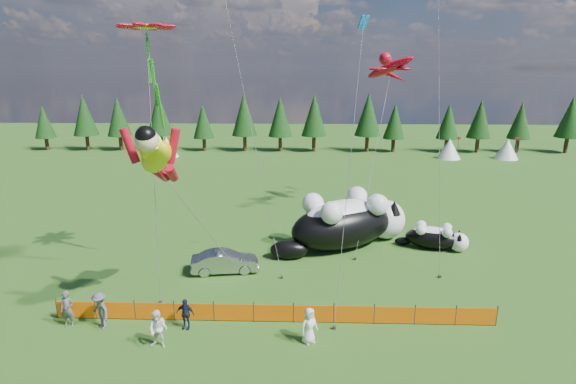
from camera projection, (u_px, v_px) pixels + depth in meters
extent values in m
plane|color=#113609|center=(277.00, 293.00, 25.41)|extent=(160.00, 160.00, 0.00)
cylinder|color=#262626|center=(57.00, 309.00, 22.71)|extent=(0.06, 0.06, 1.10)
cylinder|color=#262626|center=(96.00, 309.00, 22.65)|extent=(0.06, 0.06, 1.10)
cylinder|color=#262626|center=(135.00, 310.00, 22.59)|extent=(0.06, 0.06, 1.10)
cylinder|color=#262626|center=(174.00, 310.00, 22.53)|extent=(0.06, 0.06, 1.10)
cylinder|color=#262626|center=(214.00, 311.00, 22.47)|extent=(0.06, 0.06, 1.10)
cylinder|color=#262626|center=(254.00, 312.00, 22.41)|extent=(0.06, 0.06, 1.10)
cylinder|color=#262626|center=(294.00, 312.00, 22.34)|extent=(0.06, 0.06, 1.10)
cylinder|color=#262626|center=(334.00, 313.00, 22.28)|extent=(0.06, 0.06, 1.10)
cylinder|color=#262626|center=(374.00, 314.00, 22.22)|extent=(0.06, 0.06, 1.10)
cylinder|color=#262626|center=(415.00, 315.00, 22.16)|extent=(0.06, 0.06, 1.10)
cylinder|color=#262626|center=(456.00, 315.00, 22.10)|extent=(0.06, 0.06, 1.10)
cylinder|color=#262626|center=(497.00, 316.00, 22.04)|extent=(0.06, 0.06, 1.10)
cube|color=#D65904|center=(76.00, 310.00, 22.70)|extent=(2.00, 0.04, 0.90)
cube|color=#D65904|center=(115.00, 310.00, 22.63)|extent=(2.00, 0.04, 0.90)
cube|color=#D65904|center=(155.00, 311.00, 22.57)|extent=(2.00, 0.04, 0.90)
cube|color=#D65904|center=(194.00, 312.00, 22.51)|extent=(2.00, 0.04, 0.90)
cube|color=#D65904|center=(234.00, 312.00, 22.45)|extent=(2.00, 0.04, 0.90)
cube|color=#D65904|center=(274.00, 313.00, 22.39)|extent=(2.00, 0.04, 0.90)
cube|color=#D65904|center=(314.00, 314.00, 22.33)|extent=(2.00, 0.04, 0.90)
cube|color=#D65904|center=(354.00, 314.00, 22.27)|extent=(2.00, 0.04, 0.90)
cube|color=#D65904|center=(394.00, 315.00, 22.20)|extent=(2.00, 0.04, 0.90)
cube|color=#D65904|center=(435.00, 316.00, 22.14)|extent=(2.00, 0.04, 0.90)
cube|color=#D65904|center=(476.00, 316.00, 22.08)|extent=(2.00, 0.04, 0.90)
ellipsoid|color=black|center=(343.00, 225.00, 31.58)|extent=(8.95, 7.37, 3.26)
ellipsoid|color=white|center=(344.00, 214.00, 31.36)|extent=(6.68, 5.43, 1.99)
sphere|color=white|center=(385.00, 219.00, 33.36)|extent=(2.90, 2.90, 2.90)
sphere|color=#EB5B87|center=(398.00, 217.00, 33.92)|extent=(0.41, 0.41, 0.41)
ellipsoid|color=black|center=(289.00, 250.00, 29.86)|extent=(2.83, 2.37, 1.27)
cone|color=black|center=(394.00, 208.00, 32.31)|extent=(1.01, 1.01, 1.01)
cone|color=black|center=(379.00, 201.00, 33.79)|extent=(1.01, 1.01, 1.01)
sphere|color=white|center=(357.00, 196.00, 33.07)|extent=(1.52, 1.52, 1.52)
sphere|color=white|center=(377.00, 205.00, 31.08)|extent=(1.52, 1.52, 1.52)
sphere|color=white|center=(313.00, 204.00, 31.34)|extent=(1.52, 1.52, 1.52)
sphere|color=white|center=(332.00, 213.00, 29.34)|extent=(1.52, 1.52, 1.52)
ellipsoid|color=black|center=(432.00, 238.00, 31.57)|extent=(4.07, 2.71, 1.49)
ellipsoid|color=white|center=(433.00, 233.00, 31.47)|extent=(3.06, 1.98, 0.91)
sphere|color=white|center=(459.00, 242.00, 31.07)|extent=(1.33, 1.33, 1.33)
sphere|color=#EB5B87|center=(467.00, 243.00, 30.91)|extent=(0.19, 0.19, 0.19)
ellipsoid|color=black|center=(403.00, 241.00, 32.28)|extent=(1.28, 0.88, 0.58)
cone|color=black|center=(460.00, 237.00, 30.57)|extent=(0.46, 0.46, 0.46)
cone|color=black|center=(459.00, 233.00, 31.30)|extent=(0.46, 0.46, 0.46)
sphere|color=white|center=(447.00, 228.00, 31.60)|extent=(0.70, 0.70, 0.70)
sphere|color=white|center=(447.00, 233.00, 30.62)|extent=(0.70, 0.70, 0.70)
sphere|color=white|center=(421.00, 225.00, 32.12)|extent=(0.70, 0.70, 0.70)
sphere|color=white|center=(421.00, 230.00, 31.13)|extent=(0.70, 0.70, 0.70)
imported|color=#ACACB0|center=(225.00, 262.00, 27.89)|extent=(4.33, 2.08, 1.37)
imported|color=#515155|center=(67.00, 309.00, 21.95)|extent=(0.69, 0.46, 1.86)
imported|color=white|center=(158.00, 329.00, 20.25)|extent=(0.96, 0.65, 1.85)
imported|color=#151D39|center=(185.00, 314.00, 21.77)|extent=(1.00, 0.64, 1.59)
imported|color=#515155|center=(100.00, 311.00, 21.77)|extent=(1.35, 1.23, 1.89)
imported|color=white|center=(309.00, 326.00, 20.62)|extent=(1.02, 0.93, 1.74)
cylinder|color=#595959|center=(203.00, 222.00, 24.30)|extent=(0.03, 0.03, 10.16)
cube|color=#262626|center=(238.00, 271.00, 27.93)|extent=(0.15, 0.15, 0.16)
cylinder|color=#595959|center=(374.00, 154.00, 32.75)|extent=(0.03, 0.03, 15.90)
cube|color=#262626|center=(355.00, 259.00, 29.81)|extent=(0.15, 0.15, 0.16)
cylinder|color=#595959|center=(153.00, 169.00, 23.39)|extent=(0.03, 0.03, 14.33)
cube|color=#262626|center=(160.00, 302.00, 24.25)|extent=(0.15, 0.15, 0.16)
cube|color=#20971B|center=(151.00, 83.00, 23.28)|extent=(0.22, 0.22, 4.85)
cylinder|color=#595959|center=(249.00, 114.00, 25.82)|extent=(0.03, 0.03, 19.68)
cube|color=#262626|center=(282.00, 277.00, 27.16)|extent=(0.15, 0.15, 0.16)
cylinder|color=#595959|center=(439.00, 104.00, 27.66)|extent=(0.03, 0.03, 21.08)
cube|color=#262626|center=(440.00, 276.00, 27.26)|extent=(0.15, 0.15, 0.16)
cylinder|color=#595959|center=(349.00, 175.00, 21.74)|extent=(0.03, 0.03, 14.81)
cube|color=#262626|center=(334.00, 327.00, 21.90)|extent=(0.15, 0.15, 0.16)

